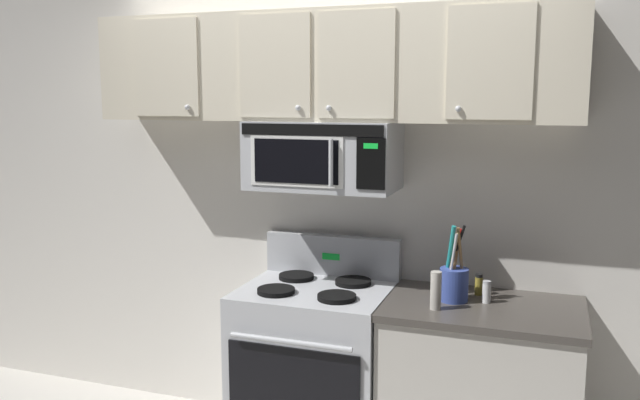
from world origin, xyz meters
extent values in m
cube|color=silver|center=(0.00, 0.79, 1.35)|extent=(5.20, 0.10, 2.70)
cube|color=#B7BABF|center=(0.00, 0.42, 0.45)|extent=(0.76, 0.64, 0.90)
cube|color=black|center=(0.00, 0.09, 0.44)|extent=(0.67, 0.01, 0.52)
cylinder|color=#B7BABF|center=(0.00, 0.06, 0.74)|extent=(0.61, 0.03, 0.03)
cube|color=#B7BABF|center=(0.00, 0.70, 1.01)|extent=(0.76, 0.07, 0.22)
cube|color=#19D83F|center=(0.00, 0.67, 1.01)|extent=(0.10, 0.00, 0.04)
cylinder|color=black|center=(-0.16, 0.28, 0.91)|extent=(0.19, 0.19, 0.02)
cylinder|color=black|center=(0.16, 0.28, 0.91)|extent=(0.19, 0.19, 0.02)
cylinder|color=black|center=(-0.16, 0.56, 0.91)|extent=(0.19, 0.19, 0.02)
cylinder|color=black|center=(0.16, 0.56, 0.91)|extent=(0.19, 0.19, 0.02)
cube|color=#B7BABF|center=(0.00, 0.54, 1.57)|extent=(0.76, 0.39, 0.35)
cube|color=black|center=(0.00, 0.35, 1.72)|extent=(0.73, 0.01, 0.06)
cube|color=white|center=(-0.07, 0.35, 1.56)|extent=(0.49, 0.01, 0.25)
cube|color=black|center=(-0.08, 0.34, 1.56)|extent=(0.44, 0.01, 0.22)
cube|color=black|center=(0.30, 0.35, 1.56)|extent=(0.14, 0.01, 0.25)
cube|color=#19D83F|center=(0.30, 0.34, 1.65)|extent=(0.07, 0.00, 0.03)
cylinder|color=#B7BABF|center=(0.11, 0.32, 1.56)|extent=(0.02, 0.02, 0.23)
cube|color=beige|center=(0.00, 0.57, 2.02)|extent=(2.50, 0.33, 0.55)
cube|color=beige|center=(-0.83, 0.40, 2.02)|extent=(0.38, 0.01, 0.51)
sphere|color=#B7BABF|center=(-0.70, 0.39, 1.82)|extent=(0.03, 0.03, 0.03)
cube|color=beige|center=(-0.21, 0.40, 2.02)|extent=(0.38, 0.01, 0.51)
sphere|color=#B7BABF|center=(-0.08, 0.39, 1.82)|extent=(0.03, 0.03, 0.03)
cube|color=beige|center=(0.21, 0.40, 2.02)|extent=(0.38, 0.01, 0.51)
sphere|color=#B7BABF|center=(0.08, 0.39, 1.82)|extent=(0.03, 0.03, 0.03)
cube|color=beige|center=(0.83, 0.40, 2.02)|extent=(0.38, 0.01, 0.51)
sphere|color=#B7BABF|center=(0.70, 0.39, 1.82)|extent=(0.03, 0.03, 0.03)
cube|color=#BCB7AD|center=(0.84, 0.43, 0.43)|extent=(0.90, 0.62, 0.86)
cube|color=#423D38|center=(0.84, 0.43, 0.88)|extent=(0.93, 0.65, 0.03)
cylinder|color=#384C9E|center=(0.70, 0.45, 0.98)|extent=(0.14, 0.14, 0.16)
cylinder|color=red|center=(0.70, 0.47, 1.12)|extent=(0.07, 0.02, 0.27)
cylinder|color=silver|center=(0.69, 0.42, 1.11)|extent=(0.04, 0.02, 0.25)
cylinder|color=tan|center=(0.69, 0.44, 1.11)|extent=(0.06, 0.03, 0.26)
cylinder|color=#A87A47|center=(0.72, 0.46, 1.12)|extent=(0.04, 0.05, 0.28)
cylinder|color=black|center=(0.70, 0.46, 1.13)|extent=(0.10, 0.02, 0.29)
cylinder|color=olive|center=(0.70, 0.45, 1.10)|extent=(0.04, 0.08, 0.23)
cylinder|color=teal|center=(0.67, 0.45, 1.13)|extent=(0.06, 0.08, 0.29)
cylinder|color=white|center=(0.85, 0.47, 0.95)|extent=(0.04, 0.04, 0.09)
cylinder|color=#B7BABF|center=(0.85, 0.47, 1.00)|extent=(0.04, 0.04, 0.02)
cylinder|color=#B7B2A8|center=(0.64, 0.29, 0.99)|extent=(0.05, 0.05, 0.18)
cylinder|color=olive|center=(0.80, 0.59, 0.94)|extent=(0.04, 0.04, 0.09)
cylinder|color=black|center=(0.80, 0.59, 1.00)|extent=(0.04, 0.04, 0.02)
camera|label=1|loc=(1.11, -2.67, 1.87)|focal=37.15mm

